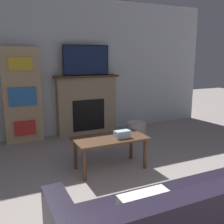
% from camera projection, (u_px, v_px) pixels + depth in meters
% --- Properties ---
extents(wall_back, '(6.34, 0.06, 2.70)m').
position_uv_depth(wall_back, '(71.00, 68.00, 5.25)').
color(wall_back, silver).
rests_on(wall_back, ground_plane).
extents(fireplace, '(1.33, 0.28, 1.20)m').
position_uv_depth(fireplace, '(87.00, 104.00, 5.39)').
color(fireplace, tan).
rests_on(fireplace, ground_plane).
extents(tv, '(0.95, 0.03, 0.59)m').
position_uv_depth(tv, '(86.00, 60.00, 5.19)').
color(tv, black).
rests_on(tv, fireplace).
extents(coffee_table, '(1.03, 0.52, 0.46)m').
position_uv_depth(coffee_table, '(110.00, 142.00, 3.68)').
color(coffee_table, brown).
rests_on(coffee_table, ground_plane).
extents(tissue_box, '(0.22, 0.12, 0.10)m').
position_uv_depth(tissue_box, '(122.00, 134.00, 3.66)').
color(tissue_box, silver).
rests_on(tissue_box, coffee_table).
extents(remote_control, '(0.04, 0.15, 0.02)m').
position_uv_depth(remote_control, '(121.00, 132.00, 3.87)').
color(remote_control, black).
rests_on(remote_control, coffee_table).
extents(bookshelf, '(0.67, 0.29, 1.74)m').
position_uv_depth(bookshelf, '(22.00, 96.00, 4.79)').
color(bookshelf, tan).
rests_on(bookshelf, ground_plane).
extents(storage_basket, '(0.39, 0.39, 0.24)m').
position_uv_depth(storage_basket, '(137.00, 128.00, 5.45)').
color(storage_basket, silver).
rests_on(storage_basket, ground_plane).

